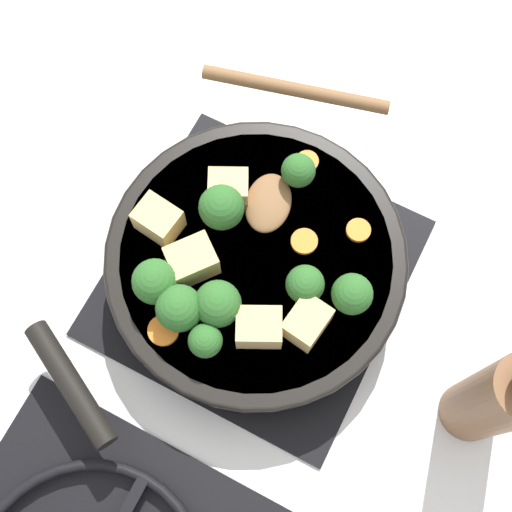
% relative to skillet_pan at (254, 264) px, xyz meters
% --- Properties ---
extents(ground_plane, '(2.40, 2.40, 0.00)m').
position_rel_skillet_pan_xyz_m(ground_plane, '(-0.00, -0.00, -0.05)').
color(ground_plane, silver).
extents(front_burner_grate, '(0.31, 0.31, 0.03)m').
position_rel_skillet_pan_xyz_m(front_burner_grate, '(-0.00, -0.00, -0.04)').
color(front_burner_grate, black).
rests_on(front_burner_grate, ground_plane).
extents(skillet_pan, '(0.33, 0.40, 0.05)m').
position_rel_skillet_pan_xyz_m(skillet_pan, '(0.00, 0.00, 0.00)').
color(skillet_pan, black).
rests_on(skillet_pan, front_burner_grate).
extents(wooden_spoon, '(0.21, 0.21, 0.02)m').
position_rel_skillet_pan_xyz_m(wooden_spoon, '(0.03, -0.13, 0.03)').
color(wooden_spoon, brown).
rests_on(wooden_spoon, skillet_pan).
extents(tofu_cube_center_large, '(0.05, 0.05, 0.03)m').
position_rel_skillet_pan_xyz_m(tofu_cube_center_large, '(0.06, -0.05, 0.04)').
color(tofu_cube_center_large, '#DBB770').
rests_on(tofu_cube_center_large, skillet_pan).
extents(tofu_cube_near_handle, '(0.04, 0.05, 0.03)m').
position_rel_skillet_pan_xyz_m(tofu_cube_near_handle, '(-0.08, 0.04, 0.04)').
color(tofu_cube_near_handle, '#DBB770').
rests_on(tofu_cube_near_handle, skillet_pan).
extents(tofu_cube_east_chunk, '(0.06, 0.06, 0.04)m').
position_rel_skillet_pan_xyz_m(tofu_cube_east_chunk, '(0.05, 0.04, 0.04)').
color(tofu_cube_east_chunk, '#DBB770').
rests_on(tofu_cube_east_chunk, skillet_pan).
extents(tofu_cube_west_chunk, '(0.05, 0.04, 0.03)m').
position_rel_skillet_pan_xyz_m(tofu_cube_west_chunk, '(0.10, 0.01, 0.04)').
color(tofu_cube_west_chunk, '#DBB770').
rests_on(tofu_cube_west_chunk, skillet_pan).
extents(tofu_cube_back_piece, '(0.06, 0.05, 0.04)m').
position_rel_skillet_pan_xyz_m(tofu_cube_back_piece, '(-0.04, 0.07, 0.04)').
color(tofu_cube_back_piece, '#DBB770').
rests_on(tofu_cube_back_piece, skillet_pan).
extents(broccoli_floret_near_spoon, '(0.04, 0.04, 0.04)m').
position_rel_skillet_pan_xyz_m(broccoli_floret_near_spoon, '(0.00, -0.10, 0.05)').
color(broccoli_floret_near_spoon, '#709956').
rests_on(broccoli_floret_near_spoon, skillet_pan).
extents(broccoli_floret_center_top, '(0.05, 0.05, 0.05)m').
position_rel_skillet_pan_xyz_m(broccoli_floret_center_top, '(0.00, 0.07, 0.05)').
color(broccoli_floret_center_top, '#709956').
rests_on(broccoli_floret_center_top, skillet_pan).
extents(broccoli_floret_east_rim, '(0.04, 0.04, 0.05)m').
position_rel_skillet_pan_xyz_m(broccoli_floret_east_rim, '(-0.06, 0.01, 0.05)').
color(broccoli_floret_east_rim, '#709956').
rests_on(broccoli_floret_east_rim, skillet_pan).
extents(broccoli_floret_west_rim, '(0.05, 0.05, 0.05)m').
position_rel_skillet_pan_xyz_m(broccoli_floret_west_rim, '(0.07, 0.08, 0.05)').
color(broccoli_floret_west_rim, '#709956').
rests_on(broccoli_floret_west_rim, skillet_pan).
extents(broccoli_floret_north_edge, '(0.04, 0.04, 0.05)m').
position_rel_skillet_pan_xyz_m(broccoli_floret_north_edge, '(-0.11, -0.00, 0.05)').
color(broccoli_floret_north_edge, '#709956').
rests_on(broccoli_floret_north_edge, skillet_pan).
extents(broccoli_floret_south_cluster, '(0.05, 0.05, 0.05)m').
position_rel_skillet_pan_xyz_m(broccoli_floret_south_cluster, '(0.04, 0.09, 0.05)').
color(broccoli_floret_south_cluster, '#709956').
rests_on(broccoli_floret_south_cluster, skillet_pan).
extents(broccoli_floret_mid_floret, '(0.05, 0.05, 0.05)m').
position_rel_skillet_pan_xyz_m(broccoli_floret_mid_floret, '(0.05, -0.02, 0.05)').
color(broccoli_floret_mid_floret, '#709956').
rests_on(broccoli_floret_mid_floret, skillet_pan).
extents(broccoli_floret_small_inner, '(0.03, 0.03, 0.04)m').
position_rel_skillet_pan_xyz_m(broccoli_floret_small_inner, '(-0.00, 0.10, 0.05)').
color(broccoli_floret_small_inner, '#709956').
rests_on(broccoli_floret_small_inner, skillet_pan).
extents(carrot_slice_orange_thin, '(0.03, 0.03, 0.01)m').
position_rel_skillet_pan_xyz_m(carrot_slice_orange_thin, '(-0.08, -0.08, 0.02)').
color(carrot_slice_orange_thin, orange).
rests_on(carrot_slice_orange_thin, skillet_pan).
extents(carrot_slice_near_center, '(0.03, 0.03, 0.01)m').
position_rel_skillet_pan_xyz_m(carrot_slice_near_center, '(0.04, 0.11, 0.02)').
color(carrot_slice_near_center, orange).
rests_on(carrot_slice_near_center, skillet_pan).
extents(carrot_slice_edge_slice, '(0.03, 0.03, 0.01)m').
position_rel_skillet_pan_xyz_m(carrot_slice_edge_slice, '(-0.04, -0.04, 0.02)').
color(carrot_slice_edge_slice, orange).
rests_on(carrot_slice_edge_slice, skillet_pan).
extents(carrot_slice_under_broccoli, '(0.02, 0.02, 0.01)m').
position_rel_skillet_pan_xyz_m(carrot_slice_under_broccoli, '(0.00, -0.12, 0.02)').
color(carrot_slice_under_broccoli, orange).
rests_on(carrot_slice_under_broccoli, skillet_pan).
extents(pepper_mill, '(0.06, 0.06, 0.22)m').
position_rel_skillet_pan_xyz_m(pepper_mill, '(-0.27, 0.03, 0.05)').
color(pepper_mill, brown).
rests_on(pepper_mill, ground_plane).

